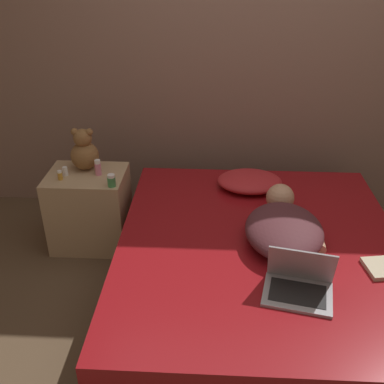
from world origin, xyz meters
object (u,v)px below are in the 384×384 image
person_lying (284,226)px  laptop (299,283)px  pillow (250,181)px  bottle_green (111,181)px  bottle_white (65,171)px  bottle_amber (60,175)px  bottle_pink (98,168)px  teddy_bear (84,151)px

person_lying → laptop: bearing=-84.8°
pillow → bottle_green: 0.93m
pillow → laptop: bearing=-80.6°
person_lying → bottle_white: 1.49m
pillow → laptop: size_ratio=1.20×
bottle_white → bottle_green: bearing=-21.8°
pillow → bottle_amber: (-1.26, -0.15, 0.09)m
bottle_pink → bottle_amber: 0.25m
person_lying → bottle_white: bearing=163.3°
bottle_pink → bottle_white: bearing=-174.7°
bottle_amber → bottle_green: (0.36, -0.07, 0.01)m
pillow → teddy_bear: teddy_bear is taller
bottle_white → teddy_bear: bearing=45.5°
bottle_pink → laptop: bearing=-39.4°
laptop → teddy_bear: bearing=152.4°
person_lying → teddy_bear: bearing=157.5°
laptop → bottle_amber: size_ratio=5.60×
bottle_pink → bottle_amber: (-0.24, -0.08, -0.02)m
bottle_green → bottle_white: bearing=158.2°
person_lying → bottle_amber: 1.49m
pillow → person_lying: person_lying is taller
bottle_white → person_lying: bearing=-19.9°
laptop → bottle_green: bearing=154.3°
person_lying → bottle_white: size_ratio=11.96×
laptop → bottle_pink: (-1.20, 0.98, 0.11)m
bottle_white → bottle_green: bottle_green is taller
pillow → person_lying: (0.16, -0.59, 0.03)m
teddy_bear → bottle_amber: 0.24m
person_lying → bottle_white: person_lying is taller
laptop → bottle_white: (-1.42, 0.96, 0.08)m
pillow → bottle_white: size_ratio=7.21×
pillow → laptop: laptop is taller
bottle_pink → bottle_green: size_ratio=1.30×
teddy_bear → laptop: bearing=-39.5°
pillow → bottle_pink: bottle_pink is taller
pillow → laptop: (0.17, -1.05, 0.00)m
pillow → teddy_bear: bearing=178.6°
pillow → bottle_white: bearing=-176.1°
person_lying → pillow: bearing=108.0°
person_lying → bottle_green: bearing=163.9°
teddy_bear → bottle_green: size_ratio=3.54×
bottle_green → bottle_amber: bearing=168.4°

